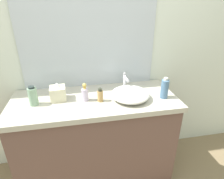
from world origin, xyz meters
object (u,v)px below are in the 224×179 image
Objects in this scene: lotion_bottle at (33,96)px; tissue_box at (58,93)px; sink_basin at (130,94)px; spray_can at (165,89)px; soap_dispenser at (85,94)px; perfume_bottle at (100,95)px.

lotion_bottle reaches higher than tissue_box.
sink_basin is 0.29m from spray_can.
lotion_bottle is at bearing 175.50° from spray_can.
soap_dispenser is 0.23m from tissue_box.
sink_basin is 2.88× the size of perfume_bottle.
sink_basin is at bearing 172.77° from spray_can.
perfume_bottle is (-0.25, 0.00, 0.01)m from sink_basin.
lotion_bottle is (-0.78, 0.05, 0.03)m from sink_basin.
tissue_box reaches higher than perfume_bottle.
spray_can is (0.54, -0.04, 0.03)m from perfume_bottle.
tissue_box is (-0.88, 0.14, -0.02)m from spray_can.
lotion_bottle is 0.19m from tissue_box.
perfume_bottle is at bearing 175.62° from spray_can.
perfume_bottle is at bearing 178.89° from sink_basin.
lotion_bottle reaches higher than sink_basin.
soap_dispenser reaches higher than tissue_box.
soap_dispenser is 1.36× the size of perfume_bottle.
sink_basin is at bearing -9.59° from tissue_box.
soap_dispenser is 0.41m from lotion_bottle.
lotion_bottle is at bearing 175.37° from perfume_bottle.
tissue_box is at bearing 171.18° from spray_can.
soap_dispenser is 0.13m from perfume_bottle.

